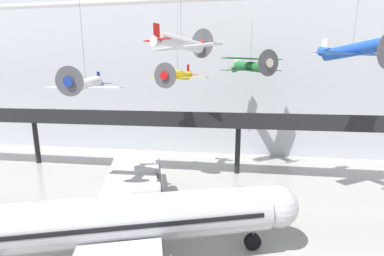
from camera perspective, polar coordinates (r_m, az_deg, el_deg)
name	(u,v)px	position (r m, az deg, el deg)	size (l,w,h in m)	color
hangar_back_wall	(238,74)	(44.51, 10.14, 11.75)	(140.00, 3.00, 27.02)	silver
mezzanine_walkway	(239,124)	(33.72, 10.39, 0.99)	(110.00, 3.20, 8.75)	black
airliner_silver_main	(109,221)	(19.50, -18.03, -19.09)	(27.45, 31.93, 9.67)	#B7BABF
suspended_plane_blue_trainer	(352,50)	(31.38, 32.05, 14.40)	(8.69, 7.86, 7.02)	#1E4CAD
suspended_plane_silver_racer	(181,43)	(19.38, -2.40, 18.27)	(5.70, 5.24, 6.22)	silver
suspended_plane_white_twin	(86,84)	(24.92, -22.51, 8.99)	(6.75, 5.53, 9.08)	silver
suspended_plane_yellow_lowwing	(178,75)	(32.07, -3.20, 11.72)	(8.06, 6.81, 8.90)	yellow
suspended_plane_green_biplane	(251,66)	(37.27, 12.91, 13.23)	(8.58, 7.87, 7.61)	#1E6B33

